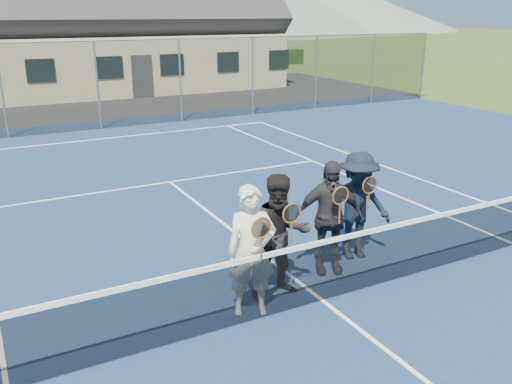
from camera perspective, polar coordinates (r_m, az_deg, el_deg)
ground at (r=26.16m, az=-19.17°, el=8.81°), size 220.00×220.00×0.00m
court_surface at (r=7.89m, az=6.99°, el=-11.36°), size 30.00×30.00×0.02m
hedge_row at (r=37.91m, az=-22.42°, el=11.99°), size 40.00×1.20×1.10m
court_markings at (r=7.89m, az=7.00°, el=-11.26°), size 11.03×23.83×0.01m
tennis_net at (r=7.65m, az=7.15°, el=-7.91°), size 11.68×0.08×1.10m
perimeter_fence at (r=19.62m, az=-16.34°, el=10.71°), size 30.07×0.07×3.02m
clubhouse at (r=30.62m, az=-13.60°, el=18.08°), size 15.60×8.20×7.70m
player_a at (r=7.16m, az=-0.49°, el=-6.26°), size 0.77×0.64×1.80m
player_b at (r=7.64m, az=2.65°, el=-4.65°), size 0.98×0.83×1.80m
player_c at (r=8.39m, az=7.64°, el=-2.64°), size 1.14×0.78×1.80m
player_d at (r=8.94m, az=10.61°, el=-1.45°), size 1.28×0.90×1.80m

